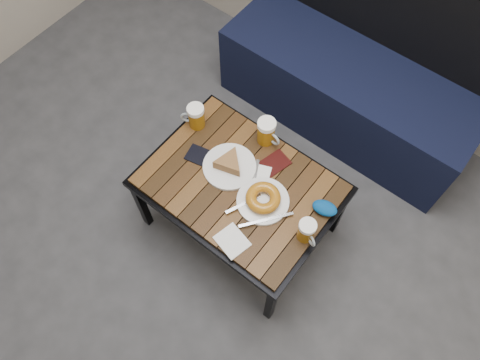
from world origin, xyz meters
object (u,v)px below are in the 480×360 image
Objects in this scene: plate_bagel at (263,199)px; beer_mug_right at (307,231)px; passport_burgundy at (275,163)px; knit_pouch at (325,208)px; bench at (351,85)px; passport_navy at (200,156)px; beer_mug_left at (196,116)px; plate_pie at (229,165)px; beer_mug_centre at (267,132)px; cafe_table at (240,188)px.

beer_mug_right is at bearing -4.60° from plate_bagel.
passport_burgundy is 0.30m from knit_pouch.
bench is 12.09× the size of beer_mug_right.
passport_navy and passport_burgundy have the same top height.
bench is 1.04m from beer_mug_right.
beer_mug_left is 0.28m from plate_pie.
passport_burgundy is at bearing 171.94° from beer_mug_right.
beer_mug_centre reaches higher than passport_navy.
plate_bagel is 0.26m from knit_pouch.
beer_mug_left is (-0.39, -0.81, 0.26)m from bench.
plate_pie reaches higher than passport_navy.
beer_mug_centre is (0.31, 0.13, 0.00)m from beer_mug_left.
passport_burgundy is at bearing 169.41° from knit_pouch.
passport_burgundy is at bearing 43.63° from plate_pie.
cafe_table is (-0.04, -0.93, 0.16)m from bench.
cafe_table is 6.82× the size of passport_navy.
bench is 11.37× the size of passport_navy.
plate_pie is (-0.45, 0.06, -0.03)m from beer_mug_right.
beer_mug_right is 0.59m from passport_navy.
beer_mug_right is 0.45m from plate_pie.
beer_mug_left reaches higher than knit_pouch.
knit_pouch is at bearing 17.83° from cafe_table.
plate_bagel is (0.22, -0.04, -0.00)m from plate_pie.
beer_mug_right is (0.71, -0.15, -0.00)m from beer_mug_left.
beer_mug_left reaches higher than beer_mug_right.
cafe_table is 0.15m from plate_bagel.
beer_mug_centre is 0.32m from plate_bagel.
beer_mug_left reaches higher than passport_burgundy.
plate_bagel reaches higher than cafe_table.
knit_pouch is (0.36, 0.12, 0.07)m from cafe_table.
bench is 1.67× the size of cafe_table.
knit_pouch is at bearing 10.57° from plate_pie.
plate_bagel is 2.12× the size of passport_burgundy.
passport_burgundy is (-0.07, 0.18, -0.02)m from plate_bagel.
plate_bagel reaches higher than knit_pouch.
bench is at bearing 111.49° from knit_pouch.
plate_pie is at bearing 91.62° from passport_navy.
bench is 11.16× the size of beer_mug_left.
knit_pouch is at bearing -12.13° from beer_mug_centre.
passport_navy is (-0.14, -0.04, -0.02)m from plate_pie.
bench is 0.74m from beer_mug_centre.
plate_pie is (-0.08, 0.03, 0.07)m from cafe_table.
plate_bagel is 2.55× the size of knit_pouch.
bench reaches higher than plate_bagel.
beer_mug_left is 0.50m from plate_bagel.
beer_mug_left is at bearing -166.08° from beer_mug_right.
knit_pouch reaches higher than passport_burgundy.
bench is at bearing 134.39° from beer_mug_right.
plate_bagel is (0.48, -0.13, -0.04)m from beer_mug_left.
beer_mug_right reaches higher than plate_bagel.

